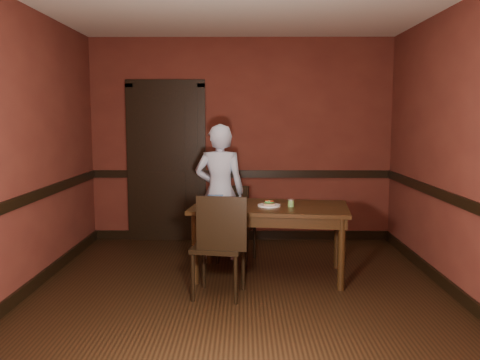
{
  "coord_description": "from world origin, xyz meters",
  "views": [
    {
      "loc": [
        0.04,
        -4.54,
        1.65
      ],
      "look_at": [
        0.0,
        0.35,
        1.05
      ],
      "focal_mm": 38.0,
      "sensor_mm": 36.0,
      "label": 1
    }
  ],
  "objects_px": {
    "sandwich_plate": "(269,205)",
    "cheese_saucer": "(236,203)",
    "chair_near": "(219,245)",
    "sauce_jar": "(291,203)",
    "food_tub": "(215,198)",
    "chair_far": "(236,224)",
    "person": "(220,192)",
    "dining_table": "(270,241)"
  },
  "relations": [
    {
      "from": "dining_table",
      "to": "food_tub",
      "type": "xyz_separation_m",
      "value": [
        -0.58,
        0.23,
        0.41
      ]
    },
    {
      "from": "chair_far",
      "to": "person",
      "type": "bearing_deg",
      "value": 168.87
    },
    {
      "from": "chair_near",
      "to": "person",
      "type": "height_order",
      "value": "person"
    },
    {
      "from": "chair_near",
      "to": "sandwich_plate",
      "type": "distance_m",
      "value": 0.81
    },
    {
      "from": "chair_far",
      "to": "sauce_jar",
      "type": "height_order",
      "value": "chair_far"
    },
    {
      "from": "sandwich_plate",
      "to": "cheese_saucer",
      "type": "distance_m",
      "value": 0.36
    },
    {
      "from": "sauce_jar",
      "to": "cheese_saucer",
      "type": "distance_m",
      "value": 0.58
    },
    {
      "from": "sauce_jar",
      "to": "food_tub",
      "type": "xyz_separation_m",
      "value": [
        -0.79,
        0.3,
        -0.0
      ]
    },
    {
      "from": "person",
      "to": "food_tub",
      "type": "bearing_deg",
      "value": 89.11
    },
    {
      "from": "chair_far",
      "to": "sauce_jar",
      "type": "xyz_separation_m",
      "value": [
        0.57,
        -0.61,
        0.35
      ]
    },
    {
      "from": "sauce_jar",
      "to": "food_tub",
      "type": "bearing_deg",
      "value": 159.45
    },
    {
      "from": "chair_near",
      "to": "food_tub",
      "type": "relative_size",
      "value": 5.58
    },
    {
      "from": "sauce_jar",
      "to": "chair_far",
      "type": "bearing_deg",
      "value": 133.05
    },
    {
      "from": "dining_table",
      "to": "sauce_jar",
      "type": "height_order",
      "value": "sauce_jar"
    },
    {
      "from": "dining_table",
      "to": "cheese_saucer",
      "type": "bearing_deg",
      "value": 176.6
    },
    {
      "from": "chair_far",
      "to": "chair_near",
      "type": "bearing_deg",
      "value": -80.81
    },
    {
      "from": "dining_table",
      "to": "sauce_jar",
      "type": "bearing_deg",
      "value": -9.23
    },
    {
      "from": "cheese_saucer",
      "to": "food_tub",
      "type": "distance_m",
      "value": 0.28
    },
    {
      "from": "sandwich_plate",
      "to": "sauce_jar",
      "type": "relative_size",
      "value": 3.07
    },
    {
      "from": "food_tub",
      "to": "sauce_jar",
      "type": "bearing_deg",
      "value": -23.14
    },
    {
      "from": "dining_table",
      "to": "person",
      "type": "height_order",
      "value": "person"
    },
    {
      "from": "cheese_saucer",
      "to": "food_tub",
      "type": "height_order",
      "value": "food_tub"
    },
    {
      "from": "chair_near",
      "to": "person",
      "type": "xyz_separation_m",
      "value": [
        -0.05,
        1.26,
        0.31
      ]
    },
    {
      "from": "person",
      "to": "cheese_saucer",
      "type": "bearing_deg",
      "value": 111.56
    },
    {
      "from": "food_tub",
      "to": "dining_table",
      "type": "bearing_deg",
      "value": -24.57
    },
    {
      "from": "chair_far",
      "to": "cheese_saucer",
      "type": "height_order",
      "value": "chair_far"
    },
    {
      "from": "sauce_jar",
      "to": "dining_table",
      "type": "bearing_deg",
      "value": 163.47
    },
    {
      "from": "dining_table",
      "to": "chair_near",
      "type": "distance_m",
      "value": 0.8
    },
    {
      "from": "chair_near",
      "to": "chair_far",
      "type": "bearing_deg",
      "value": -87.24
    },
    {
      "from": "dining_table",
      "to": "food_tub",
      "type": "relative_size",
      "value": 9.18
    },
    {
      "from": "sauce_jar",
      "to": "food_tub",
      "type": "distance_m",
      "value": 0.85
    },
    {
      "from": "person",
      "to": "food_tub",
      "type": "height_order",
      "value": "person"
    },
    {
      "from": "chair_near",
      "to": "food_tub",
      "type": "distance_m",
      "value": 0.9
    },
    {
      "from": "dining_table",
      "to": "sandwich_plate",
      "type": "height_order",
      "value": "sandwich_plate"
    },
    {
      "from": "chair_far",
      "to": "person",
      "type": "height_order",
      "value": "person"
    },
    {
      "from": "chair_far",
      "to": "chair_near",
      "type": "relative_size",
      "value": 0.89
    },
    {
      "from": "chair_near",
      "to": "sauce_jar",
      "type": "bearing_deg",
      "value": -132.62
    },
    {
      "from": "chair_near",
      "to": "sandwich_plate",
      "type": "height_order",
      "value": "chair_near"
    },
    {
      "from": "person",
      "to": "food_tub",
      "type": "relative_size",
      "value": 9.12
    },
    {
      "from": "dining_table",
      "to": "person",
      "type": "relative_size",
      "value": 1.01
    },
    {
      "from": "cheese_saucer",
      "to": "chair_far",
      "type": "bearing_deg",
      "value": 90.22
    },
    {
      "from": "chair_far",
      "to": "person",
      "type": "relative_size",
      "value": 0.54
    }
  ]
}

